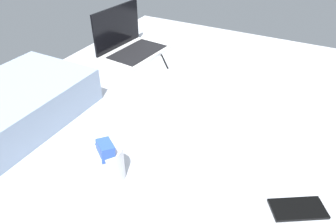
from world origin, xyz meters
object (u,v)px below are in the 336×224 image
laptop (130,46)px  pillow (14,105)px  snack_cup (108,162)px  cell_phone (298,209)px

laptop → pillow: size_ratio=0.68×
pillow → snack_cup: bearing=-98.8°
pillow → cell_phone: bearing=-86.3°
snack_cup → cell_phone: 52.12cm
cell_phone → pillow: 96.90cm
laptop → snack_cup: size_ratio=2.47×
cell_phone → snack_cup: bearing=-106.5°
snack_cup → cell_phone: size_ratio=1.01×
cell_phone → pillow: pillow is taller
laptop → cell_phone: size_ratio=2.51×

